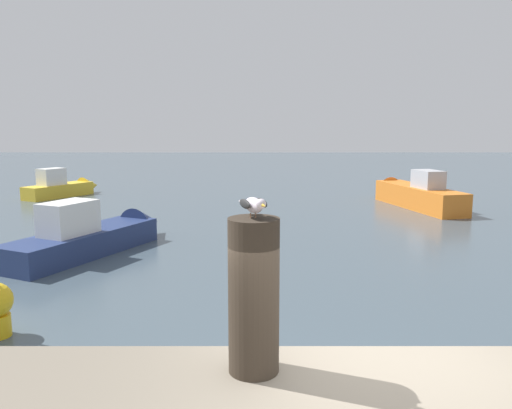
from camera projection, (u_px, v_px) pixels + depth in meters
mooring_post at (256, 296)px, 3.34m from camera, size 0.34×0.34×1.05m
seagull at (256, 205)px, 3.24m from camera, size 0.20×0.38×0.14m
boat_orange at (415, 194)px, 20.72m from camera, size 2.48×6.09×1.63m
boat_yellow at (68, 187)px, 23.82m from camera, size 2.83×3.95×1.50m
boat_navy at (101, 234)px, 13.42m from camera, size 3.37×5.36×1.66m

